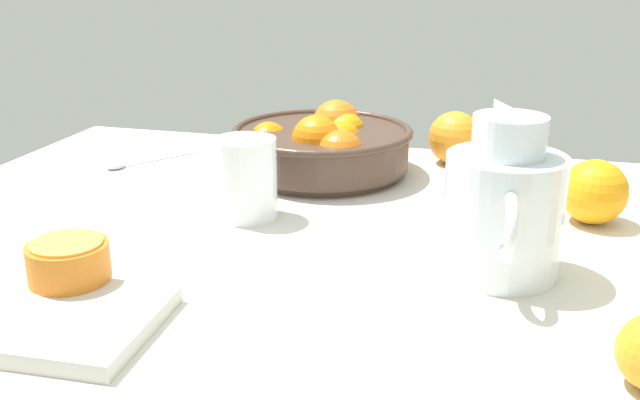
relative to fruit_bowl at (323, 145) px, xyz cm
name	(u,v)px	position (x,y,z in cm)	size (l,w,h in cm)	color
ground_plane	(356,247)	(10.96, -24.77, -6.01)	(127.12, 86.79, 3.00)	silver
fruit_bowl	(323,145)	(0.00, 0.00, 0.00)	(28.52, 28.52, 10.52)	#473328
juice_pitcher	(502,216)	(28.39, -31.14, 2.10)	(12.85, 17.21, 18.45)	white
juice_glass	(246,184)	(-4.66, -22.03, 0.12)	(8.26, 8.26, 10.78)	white
cutting_board	(33,316)	(-14.07, -54.87, -3.64)	(24.05, 15.38, 1.73)	beige
orange_half_0	(69,261)	(-14.09, -48.34, -0.69)	(8.32, 8.32, 4.23)	orange
loose_orange_1	(455,138)	(19.69, 10.82, -0.14)	(8.74, 8.74, 8.74)	orange
loose_orange_3	(594,192)	(39.61, -12.31, -0.27)	(8.47, 8.47, 8.47)	orange
spoon	(137,162)	(-30.99, -3.84, -4.08)	(10.39, 14.06, 1.00)	silver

